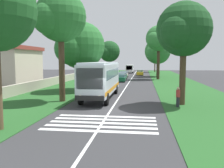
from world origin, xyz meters
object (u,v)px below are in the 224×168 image
trailing_car_1 (123,76)px  roadside_building (14,65)px  coach_bus (101,78)px  roadside_tree_left_1 (109,52)px  trailing_minibus_0 (130,68)px  roadside_tree_right_2 (158,39)px  trailing_car_0 (121,78)px  roadside_tree_right_1 (157,52)px  utility_pole (82,56)px  roadside_tree_right_0 (155,50)px  roadside_tree_left_0 (80,47)px  roadside_tree_right_3 (182,31)px  trailing_car_2 (124,75)px  trailing_car_3 (140,73)px  roadside_tree_left_3 (59,18)px  pedestrian (178,97)px

trailing_car_1 → roadside_building: bearing=124.7°
coach_bus → roadside_tree_left_1: roadside_tree_left_1 is taller
trailing_minibus_0 → roadside_tree_right_2: (-24.27, -7.07, 6.62)m
coach_bus → roadside_building: (13.65, 17.26, 1.02)m
coach_bus → trailing_car_0: 20.03m
roadside_tree_right_1 → roadside_building: bearing=130.0°
coach_bus → utility_pole: bearing=31.0°
roadside_tree_right_0 → roadside_tree_right_2: 30.31m
utility_pole → roadside_tree_left_1: bearing=1.5°
trailing_car_1 → roadside_tree_right_1: size_ratio=0.47×
roadside_tree_left_0 → roadside_tree_right_3: size_ratio=0.98×
roadside_tree_left_0 → trailing_car_2: bearing=-8.2°
trailing_car_2 → roadside_tree_right_3: 34.91m
roadside_tree_right_0 → roadside_tree_right_1: size_ratio=1.06×
trailing_car_2 → roadside_tree_left_1: size_ratio=0.49×
trailing_car_0 → utility_pole: bearing=164.9°
trailing_car_3 → trailing_car_0: bearing=170.7°
roadside_tree_left_1 → utility_pole: 30.73m
roadside_tree_left_1 → utility_pole: size_ratio=1.02×
trailing_minibus_0 → coach_bus: bearing=179.9°
roadside_tree_left_3 → trailing_car_3: bearing=-9.2°
trailing_car_2 → pedestrian: pedestrian is taller
roadside_building → pedestrian: (-17.81, -24.48, -2.26)m
trailing_car_1 → trailing_car_2: same height
trailing_car_1 → roadside_tree_left_1: bearing=21.8°
trailing_car_0 → roadside_tree_right_1: size_ratio=0.47×
trailing_car_1 → trailing_car_3: 14.47m
roadside_tree_left_1 → roadside_tree_right_1: 12.06m
roadside_tree_right_0 → coach_bus: bearing=172.1°
trailing_car_0 → roadside_building: roadside_building is taller
trailing_car_0 → roadside_tree_left_0: bearing=164.6°
trailing_car_1 → trailing_car_0: bearing=-178.3°
roadside_tree_right_2 → pedestrian: bearing=-179.9°
roadside_tree_right_1 → roadside_tree_right_3: roadside_tree_right_1 is taller
roadside_tree_left_1 → roadside_tree_right_0: 23.28m
trailing_car_3 → roadside_tree_left_3: 43.37m
coach_bus → trailing_car_3: coach_bus is taller
roadside_tree_left_0 → roadside_tree_right_2: roadside_tree_right_2 is taller
pedestrian → roadside_tree_right_3: bearing=-17.1°
roadside_tree_left_0 → roadside_building: roadside_tree_left_0 is taller
roadside_tree_left_1 → utility_pole: (-30.69, -0.81, -1.48)m
trailing_minibus_0 → roadside_tree_right_1: 18.14m
roadside_tree_left_0 → roadside_tree_right_0: size_ratio=0.91×
trailing_minibus_0 → roadside_tree_right_0: roadside_tree_right_0 is taller
trailing_minibus_0 → roadside_tree_right_2: 26.13m
coach_bus → roadside_tree_left_0: size_ratio=1.27×
trailing_car_0 → roadside_tree_left_3: 23.91m
coach_bus → pedestrian: (-4.15, -7.22, -1.24)m
trailing_car_3 → roadside_tree_right_2: 15.95m
roadside_tree_left_0 → roadside_tree_right_1: 30.73m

